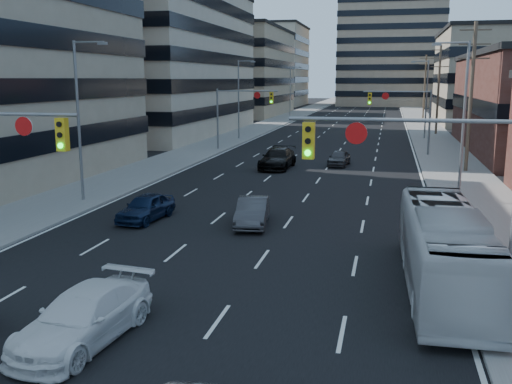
{
  "coord_description": "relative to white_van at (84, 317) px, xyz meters",
  "views": [
    {
      "loc": [
        6.42,
        -8.9,
        6.97
      ],
      "look_at": [
        1.0,
        14.38,
        2.2
      ],
      "focal_mm": 40.0,
      "sensor_mm": 36.0,
      "label": 1
    }
  ],
  "objects": [
    {
      "name": "utility_pole_midblock",
      "position": [
        13.52,
        62.02,
        5.07
      ],
      "size": [
        2.2,
        0.28,
        11.0
      ],
      "color": "#4C3D2D",
      "rests_on": "ground"
    },
    {
      "name": "streetlight_left_mid",
      "position": [
        -9.02,
        51.02,
        4.35
      ],
      "size": [
        2.03,
        0.22,
        9.0
      ],
      "color": "slate",
      "rests_on": "ground"
    },
    {
      "name": "sedan_grey_right",
      "position": [
        3.91,
        33.35,
        -0.07
      ],
      "size": [
        1.81,
        3.82,
        1.26
      ],
      "primitive_type": "imported",
      "rotation": [
        0.0,
        0.0,
        -0.09
      ],
      "color": "#38383B",
      "rests_on": "ground"
    },
    {
      "name": "utility_pole_distant",
      "position": [
        13.52,
        92.02,
        5.07
      ],
      "size": [
        2.2,
        0.28,
        11.0
      ],
      "color": "#4C3D2D",
      "rests_on": "ground"
    },
    {
      "name": "signal_far_right",
      "position": [
        9.01,
        41.01,
        3.6
      ],
      "size": [
        6.09,
        0.33,
        6.0
      ],
      "color": "slate",
      "rests_on": "ground"
    },
    {
      "name": "utility_pole_block",
      "position": [
        13.52,
        32.02,
        5.07
      ],
      "size": [
        2.2,
        0.28,
        11.0
      ],
      "color": "#4C3D2D",
      "rests_on": "ground"
    },
    {
      "name": "sedan_grey_center",
      "position": [
        1.52,
        13.1,
        -0.04
      ],
      "size": [
        1.96,
        4.21,
        1.33
      ],
      "primitive_type": "imported",
      "rotation": [
        0.0,
        0.0,
        0.14
      ],
      "color": "#38383B",
      "rests_on": "ground"
    },
    {
      "name": "sidewalk_right",
      "position": [
        12.82,
        126.02,
        -0.63
      ],
      "size": [
        5.0,
        300.0,
        0.15
      ],
      "primitive_type": "cube",
      "color": "slate",
      "rests_on": "ground"
    },
    {
      "name": "bg_block_left",
      "position": [
        -26.68,
        136.02,
        9.29
      ],
      "size": [
        24.0,
        24.0,
        20.0
      ],
      "primitive_type": "cube",
      "color": "#ADA089",
      "rests_on": "ground"
    },
    {
      "name": "office_left_far",
      "position": [
        -22.68,
        96.02,
        7.29
      ],
      "size": [
        20.0,
        30.0,
        16.0
      ],
      "primitive_type": "cube",
      "color": "gray",
      "rests_on": "ground"
    },
    {
      "name": "sedan_blue",
      "position": [
        -3.88,
        12.83,
        -0.03
      ],
      "size": [
        1.99,
        4.09,
        1.34
      ],
      "primitive_type": "imported",
      "rotation": [
        0.0,
        0.0,
        -0.1
      ],
      "color": "#0D1B37",
      "rests_on": "ground"
    },
    {
      "name": "sedan_black_far",
      "position": [
        -0.68,
        30.81,
        0.08
      ],
      "size": [
        2.41,
        5.51,
        1.58
      ],
      "primitive_type": "imported",
      "rotation": [
        0.0,
        0.0,
        -0.04
      ],
      "color": "black",
      "rests_on": "ground"
    },
    {
      "name": "road_surface",
      "position": [
        1.32,
        126.02,
        -0.7
      ],
      "size": [
        18.0,
        300.0,
        0.02
      ],
      "primitive_type": "cube",
      "color": "black",
      "rests_on": "ground"
    },
    {
      "name": "signal_far_left",
      "position": [
        -6.36,
        41.01,
        3.6
      ],
      "size": [
        6.09,
        0.33,
        6.0
      ],
      "color": "slate",
      "rests_on": "ground"
    },
    {
      "name": "signal_near_right",
      "position": [
        8.78,
        4.01,
        3.62
      ],
      "size": [
        6.59,
        0.33,
        6.0
      ],
      "color": "slate",
      "rests_on": "ground"
    },
    {
      "name": "sidewalk_left",
      "position": [
        -10.18,
        126.02,
        -0.63
      ],
      "size": [
        5.0,
        300.0,
        0.15
      ],
      "primitive_type": "cube",
      "color": "slate",
      "rests_on": "ground"
    },
    {
      "name": "transit_bus",
      "position": [
        9.72,
        6.23,
        0.7
      ],
      "size": [
        2.69,
        10.14,
        2.8
      ],
      "primitive_type": "imported",
      "rotation": [
        0.0,
        0.0,
        0.03
      ],
      "color": "silver",
      "rests_on": "ground"
    },
    {
      "name": "office_left_mid",
      "position": [
        -25.68,
        56.02,
        13.29
      ],
      "size": [
        26.0,
        34.0,
        28.0
      ],
      "primitive_type": "cube",
      "color": "#ADA089",
      "rests_on": "ground"
    },
    {
      "name": "streetlight_right_near",
      "position": [
        11.66,
        21.02,
        4.35
      ],
      "size": [
        2.03,
        0.22,
        9.0
      ],
      "color": "slate",
      "rests_on": "ground"
    },
    {
      "name": "streetlight_left_far",
      "position": [
        -9.02,
        86.02,
        4.35
      ],
      "size": [
        2.03,
        0.22,
        9.0
      ],
      "color": "slate",
      "rests_on": "ground"
    },
    {
      "name": "streetlight_right_far",
      "position": [
        11.66,
        56.02,
        4.35
      ],
      "size": [
        2.03,
        0.22,
        9.0
      ],
      "color": "slate",
      "rests_on": "ground"
    },
    {
      "name": "white_van",
      "position": [
        0.0,
        0.0,
        0.0
      ],
      "size": [
        2.49,
        5.05,
        1.41
      ],
      "primitive_type": "imported",
      "rotation": [
        0.0,
        0.0,
        -0.11
      ],
      "color": "silver",
      "rests_on": "ground"
    },
    {
      "name": "bg_block_right",
      "position": [
        33.32,
        126.02,
        5.29
      ],
      "size": [
        22.0,
        22.0,
        12.0
      ],
      "primitive_type": "cube",
      "color": "gray",
      "rests_on": "ground"
    },
    {
      "name": "streetlight_left_near",
      "position": [
        -9.02,
        16.02,
        4.35
      ],
      "size": [
        2.03,
        0.22,
        9.0
      ],
      "color": "slate",
      "rests_on": "ground"
    }
  ]
}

